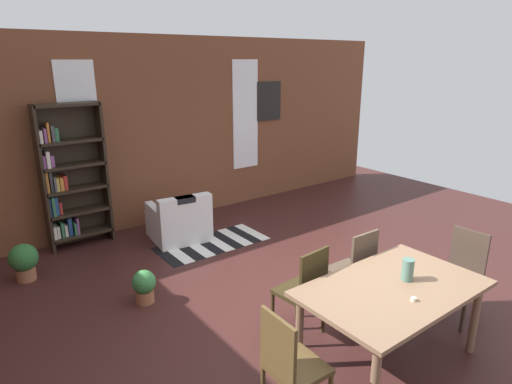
% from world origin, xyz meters
% --- Properties ---
extents(ground_plane, '(10.88, 10.88, 0.00)m').
position_xyz_m(ground_plane, '(0.00, 0.00, 0.00)').
color(ground_plane, '#3D1E1B').
extents(back_wall_brick, '(9.37, 0.12, 3.02)m').
position_xyz_m(back_wall_brick, '(0.00, 3.93, 1.51)').
color(back_wall_brick, brown).
rests_on(back_wall_brick, ground).
extents(window_pane_0, '(0.55, 0.02, 1.96)m').
position_xyz_m(window_pane_0, '(-1.46, 3.86, 1.66)').
color(window_pane_0, white).
extents(window_pane_1, '(0.55, 0.02, 1.96)m').
position_xyz_m(window_pane_1, '(1.46, 3.86, 1.66)').
color(window_pane_1, white).
extents(dining_table, '(1.65, 1.01, 0.75)m').
position_xyz_m(dining_table, '(-0.20, -0.68, 0.66)').
color(dining_table, brown).
rests_on(dining_table, ground).
extents(vase_on_table, '(0.11, 0.11, 0.20)m').
position_xyz_m(vase_on_table, '(-0.01, -0.68, 0.85)').
color(vase_on_table, '#4C7266').
rests_on(vase_on_table, dining_table).
extents(tealight_candle_0, '(0.04, 0.04, 0.03)m').
position_xyz_m(tealight_candle_0, '(-0.28, -0.92, 0.77)').
color(tealight_candle_0, silver).
rests_on(tealight_candle_0, dining_table).
extents(dining_chair_head_left, '(0.41, 0.41, 0.95)m').
position_xyz_m(dining_chair_head_left, '(-1.40, -0.68, 0.51)').
color(dining_chair_head_left, brown).
rests_on(dining_chair_head_left, ground).
extents(dining_chair_far_right, '(0.41, 0.41, 0.95)m').
position_xyz_m(dining_chair_far_right, '(0.17, 0.05, 0.51)').
color(dining_chair_far_right, '#4B3C2E').
rests_on(dining_chair_far_right, ground).
extents(dining_chair_far_left, '(0.43, 0.43, 0.95)m').
position_xyz_m(dining_chair_far_left, '(-0.57, 0.05, 0.51)').
color(dining_chair_far_left, '#2F2612').
rests_on(dining_chair_far_left, ground).
extents(dining_chair_head_right, '(0.43, 0.43, 0.95)m').
position_xyz_m(dining_chair_head_right, '(1.00, -0.67, 0.51)').
color(dining_chair_head_right, '#3C2E25').
rests_on(dining_chair_head_right, ground).
extents(bookshelf_tall, '(0.89, 0.29, 2.07)m').
position_xyz_m(bookshelf_tall, '(-1.74, 3.69, 1.02)').
color(bookshelf_tall, '#2D2319').
rests_on(bookshelf_tall, ground).
extents(armchair_white, '(0.89, 0.89, 0.75)m').
position_xyz_m(armchair_white, '(-0.42, 2.98, 0.28)').
color(armchair_white, white).
rests_on(armchair_white, ground).
extents(potted_plant_by_shelf, '(0.27, 0.27, 0.39)m').
position_xyz_m(potted_plant_by_shelf, '(-1.59, 1.58, 0.21)').
color(potted_plant_by_shelf, '#9E6042').
rests_on(potted_plant_by_shelf, ground).
extents(potted_plant_corner, '(0.34, 0.34, 0.48)m').
position_xyz_m(potted_plant_corner, '(-2.56, 2.96, 0.27)').
color(potted_plant_corner, '#9E6042').
rests_on(potted_plant_corner, ground).
extents(striped_rug, '(1.64, 0.76, 0.01)m').
position_xyz_m(striped_rug, '(-0.13, 2.52, 0.00)').
color(striped_rug, black).
rests_on(striped_rug, ground).
extents(framed_picture, '(0.56, 0.03, 0.72)m').
position_xyz_m(framed_picture, '(2.01, 3.86, 1.88)').
color(framed_picture, black).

